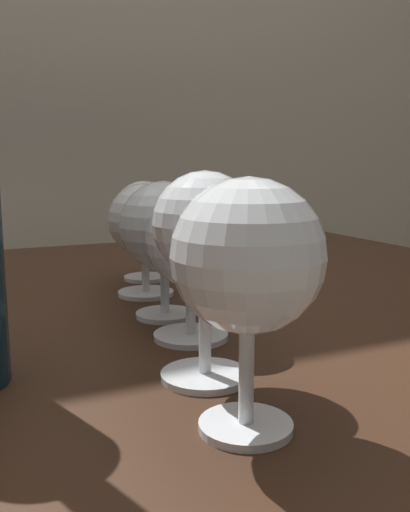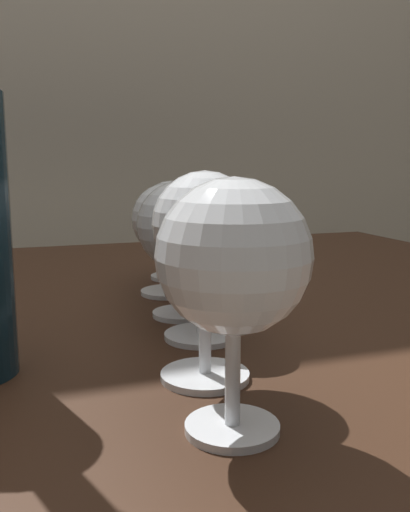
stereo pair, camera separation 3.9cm
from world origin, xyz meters
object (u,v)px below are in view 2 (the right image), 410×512
(wine_glass_pinot, at_px, (234,262))
(wine_glass_chardonnay, at_px, (168,222))
(wine_glass_merlot, at_px, (201,246))
(wine_glass_port, at_px, (171,214))
(wine_glass_cabernet, at_px, (181,227))
(wine_glass_amber, at_px, (205,231))

(wine_glass_pinot, relative_size, wine_glass_chardonnay, 1.13)
(wine_glass_merlot, height_order, wine_glass_port, wine_glass_port)
(wine_glass_merlot, xyz_separation_m, wine_glass_cabernet, (0.00, 0.08, 0.01))
(wine_glass_amber, bearing_deg, wine_glass_pinot, -97.81)
(wine_glass_amber, height_order, wine_glass_cabernet, wine_glass_amber)
(wine_glass_merlot, bearing_deg, wine_glass_chardonnay, 84.49)
(wine_glass_amber, height_order, wine_glass_merlot, wine_glass_amber)
(wine_glass_port, bearing_deg, wine_glass_cabernet, -102.59)
(wine_glass_chardonnay, bearing_deg, wine_glass_pinot, -99.18)
(wine_glass_pinot, distance_m, wine_glass_amber, 0.08)
(wine_glass_amber, bearing_deg, wine_glass_merlot, 72.87)
(wine_glass_pinot, bearing_deg, wine_glass_port, 78.96)
(wine_glass_amber, relative_size, wine_glass_merlot, 1.18)
(wine_glass_pinot, bearing_deg, wine_glass_chardonnay, 80.82)
(wine_glass_port, bearing_deg, wine_glass_pinot, -101.04)
(wine_glass_pinot, bearing_deg, wine_glass_cabernet, 80.11)
(wine_glass_pinot, xyz_separation_m, wine_glass_chardonnay, (0.06, 0.34, -0.02))
(wine_glass_merlot, distance_m, wine_glass_chardonnay, 0.17)
(wine_glass_amber, height_order, wine_glass_port, wine_glass_amber)
(wine_glass_amber, xyz_separation_m, wine_glass_merlot, (0.03, 0.09, -0.03))
(wine_glass_pinot, bearing_deg, wine_glass_merlot, 77.21)
(wine_glass_amber, distance_m, wine_glass_port, 0.35)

